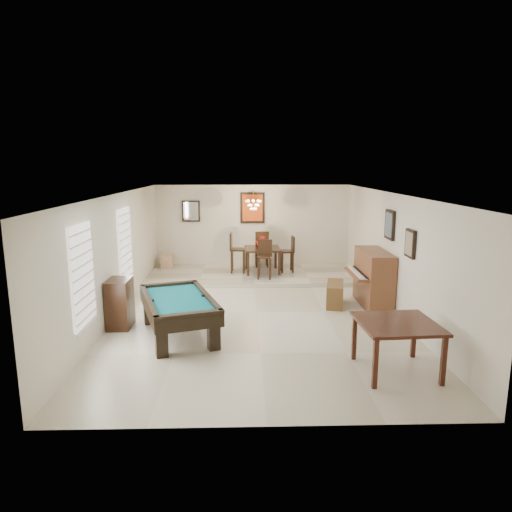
{
  "coord_description": "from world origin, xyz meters",
  "views": [
    {
      "loc": [
        -0.29,
        -9.64,
        3.2
      ],
      "look_at": [
        0.0,
        0.6,
        1.15
      ],
      "focal_mm": 32.0,
      "sensor_mm": 36.0,
      "label": 1
    }
  ],
  "objects_px": {
    "square_table": "(396,347)",
    "dining_chair_west": "(238,253)",
    "flower_vase": "(262,240)",
    "chandelier": "(253,201)",
    "dining_chair_south": "(264,260)",
    "upright_piano": "(367,278)",
    "apothecary_chest": "(120,303)",
    "dining_chair_east": "(287,254)",
    "dining_table": "(262,258)",
    "dining_chair_north": "(262,249)",
    "pool_table": "(179,317)",
    "piano_bench": "(335,294)",
    "corner_bench": "(167,261)"
  },
  "relations": [
    {
      "from": "square_table",
      "to": "flower_vase",
      "type": "bearing_deg",
      "value": 106.04
    },
    {
      "from": "pool_table",
      "to": "dining_chair_north",
      "type": "bearing_deg",
      "value": 53.68
    },
    {
      "from": "dining_table",
      "to": "dining_chair_west",
      "type": "height_order",
      "value": "dining_chair_west"
    },
    {
      "from": "flower_vase",
      "to": "corner_bench",
      "type": "distance_m",
      "value": 3.06
    },
    {
      "from": "upright_piano",
      "to": "flower_vase",
      "type": "relative_size",
      "value": 6.67
    },
    {
      "from": "upright_piano",
      "to": "dining_chair_west",
      "type": "relative_size",
      "value": 1.31
    },
    {
      "from": "apothecary_chest",
      "to": "chandelier",
      "type": "distance_m",
      "value": 5.19
    },
    {
      "from": "apothecary_chest",
      "to": "dining_chair_west",
      "type": "xyz_separation_m",
      "value": [
        2.31,
        4.19,
        0.21
      ]
    },
    {
      "from": "dining_chair_south",
      "to": "dining_chair_north",
      "type": "xyz_separation_m",
      "value": [
        -0.02,
        1.54,
        0.02
      ]
    },
    {
      "from": "pool_table",
      "to": "chandelier",
      "type": "relative_size",
      "value": 3.65
    },
    {
      "from": "upright_piano",
      "to": "dining_chair_east",
      "type": "distance_m",
      "value": 3.33
    },
    {
      "from": "apothecary_chest",
      "to": "chandelier",
      "type": "bearing_deg",
      "value": 55.68
    },
    {
      "from": "square_table",
      "to": "corner_bench",
      "type": "xyz_separation_m",
      "value": [
        -4.72,
        7.03,
        -0.09
      ]
    },
    {
      "from": "piano_bench",
      "to": "corner_bench",
      "type": "height_order",
      "value": "piano_bench"
    },
    {
      "from": "flower_vase",
      "to": "dining_chair_north",
      "type": "xyz_separation_m",
      "value": [
        0.01,
        0.76,
        -0.4
      ]
    },
    {
      "from": "dining_chair_south",
      "to": "flower_vase",
      "type": "bearing_deg",
      "value": 98.37
    },
    {
      "from": "apothecary_chest",
      "to": "corner_bench",
      "type": "bearing_deg",
      "value": 88.44
    },
    {
      "from": "dining_chair_south",
      "to": "chandelier",
      "type": "xyz_separation_m",
      "value": [
        -0.29,
        0.61,
        1.55
      ]
    },
    {
      "from": "square_table",
      "to": "upright_piano",
      "type": "relative_size",
      "value": 0.77
    },
    {
      "from": "dining_table",
      "to": "chandelier",
      "type": "height_order",
      "value": "chandelier"
    },
    {
      "from": "piano_bench",
      "to": "square_table",
      "type": "bearing_deg",
      "value": -85.67
    },
    {
      "from": "apothecary_chest",
      "to": "chandelier",
      "type": "xyz_separation_m",
      "value": [
        2.76,
        4.05,
        1.71
      ]
    },
    {
      "from": "piano_bench",
      "to": "dining_chair_east",
      "type": "relative_size",
      "value": 0.9
    },
    {
      "from": "piano_bench",
      "to": "apothecary_chest",
      "type": "bearing_deg",
      "value": -163.86
    },
    {
      "from": "apothecary_chest",
      "to": "dining_chair_west",
      "type": "bearing_deg",
      "value": 61.09
    },
    {
      "from": "dining_chair_east",
      "to": "dining_table",
      "type": "bearing_deg",
      "value": -92.65
    },
    {
      "from": "dining_chair_west",
      "to": "dining_chair_east",
      "type": "xyz_separation_m",
      "value": [
        1.43,
        0.04,
        -0.06
      ]
    },
    {
      "from": "square_table",
      "to": "chandelier",
      "type": "relative_size",
      "value": 1.97
    },
    {
      "from": "upright_piano",
      "to": "dining_chair_west",
      "type": "height_order",
      "value": "dining_chair_west"
    },
    {
      "from": "dining_chair_south",
      "to": "dining_chair_west",
      "type": "height_order",
      "value": "dining_chair_west"
    },
    {
      "from": "dining_table",
      "to": "upright_piano",
      "type": "bearing_deg",
      "value": -51.92
    },
    {
      "from": "square_table",
      "to": "upright_piano",
      "type": "height_order",
      "value": "upright_piano"
    },
    {
      "from": "pool_table",
      "to": "flower_vase",
      "type": "xyz_separation_m",
      "value": [
        1.79,
        4.72,
        0.71
      ]
    },
    {
      "from": "dining_chair_north",
      "to": "pool_table",
      "type": "bearing_deg",
      "value": 69.81
    },
    {
      "from": "dining_chair_south",
      "to": "dining_chair_west",
      "type": "distance_m",
      "value": 1.06
    },
    {
      "from": "flower_vase",
      "to": "dining_chair_west",
      "type": "distance_m",
      "value": 0.8
    },
    {
      "from": "pool_table",
      "to": "upright_piano",
      "type": "relative_size",
      "value": 1.42
    },
    {
      "from": "square_table",
      "to": "dining_chair_west",
      "type": "relative_size",
      "value": 1.01
    },
    {
      "from": "piano_bench",
      "to": "flower_vase",
      "type": "xyz_separation_m",
      "value": [
        -1.57,
        2.88,
        0.81
      ]
    },
    {
      "from": "dining_chair_west",
      "to": "upright_piano",
      "type": "bearing_deg",
      "value": -130.75
    },
    {
      "from": "square_table",
      "to": "apothecary_chest",
      "type": "height_order",
      "value": "apothecary_chest"
    },
    {
      "from": "dining_chair_north",
      "to": "piano_bench",
      "type": "bearing_deg",
      "value": 111.09
    },
    {
      "from": "square_table",
      "to": "piano_bench",
      "type": "height_order",
      "value": "square_table"
    },
    {
      "from": "upright_piano",
      "to": "corner_bench",
      "type": "height_order",
      "value": "upright_piano"
    },
    {
      "from": "flower_vase",
      "to": "dining_chair_north",
      "type": "distance_m",
      "value": 0.86
    },
    {
      "from": "dining_chair_south",
      "to": "chandelier",
      "type": "height_order",
      "value": "chandelier"
    },
    {
      "from": "dining_chair_west",
      "to": "dining_table",
      "type": "bearing_deg",
      "value": -85.06
    },
    {
      "from": "flower_vase",
      "to": "dining_chair_south",
      "type": "distance_m",
      "value": 0.88
    },
    {
      "from": "pool_table",
      "to": "piano_bench",
      "type": "bearing_deg",
      "value": 10.57
    },
    {
      "from": "pool_table",
      "to": "apothecary_chest",
      "type": "height_order",
      "value": "apothecary_chest"
    }
  ]
}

